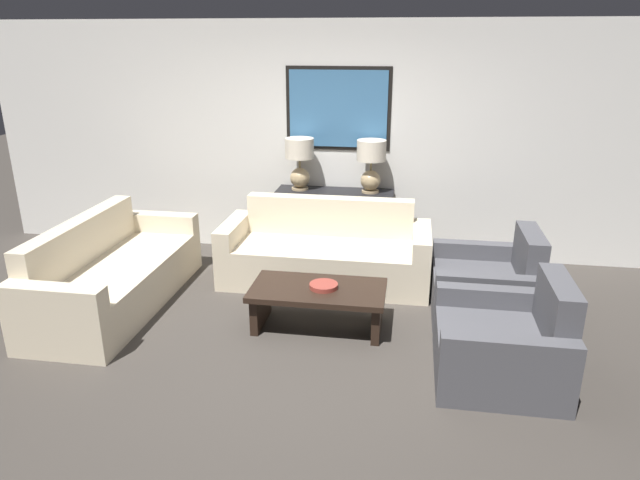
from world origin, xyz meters
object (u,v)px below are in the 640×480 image
console_table (334,225)px  table_lamp_left (300,159)px  table_lamp_right (371,161)px  coffee_table (318,298)px  couch_by_side (113,276)px  couch_by_back_wall (326,255)px  armchair_near_back_wall (488,286)px  armchair_near_camera (505,345)px  decorative_bowl (324,286)px

console_table → table_lamp_left: (-0.40, 0.00, 0.76)m
table_lamp_right → coffee_table: table_lamp_right is taller
console_table → couch_by_side: couch_by_side is taller
couch_by_back_wall → couch_by_side: size_ratio=1.00×
armchair_near_back_wall → armchair_near_camera: same height
table_lamp_right → coffee_table: (-0.31, -1.73, -0.88)m
couch_by_back_wall → table_lamp_right: bearing=58.9°
couch_by_side → decorative_bowl: size_ratio=8.64×
coffee_table → armchair_near_back_wall: (1.52, 0.54, -0.02)m
table_lamp_left → armchair_near_camera: bearing=-48.4°
decorative_bowl → armchair_near_back_wall: size_ratio=0.26×
console_table → armchair_near_camera: armchair_near_camera is taller
table_lamp_left → couch_by_back_wall: 1.17m
couch_by_back_wall → armchair_near_camera: size_ratio=2.21×
couch_by_side → coffee_table: (2.02, -0.17, -0.00)m
table_lamp_left → armchair_near_back_wall: (2.01, -1.18, -0.90)m
table_lamp_right → couch_by_back_wall: bearing=-121.1°
table_lamp_right → armchair_near_back_wall: size_ratio=0.60×
decorative_bowl → armchair_near_camera: bearing=-20.4°
table_lamp_right → decorative_bowl: bearing=-98.6°
console_table → armchair_near_back_wall: 2.00m
table_lamp_left → table_lamp_right: (0.80, 0.00, 0.00)m
table_lamp_right → armchair_near_back_wall: table_lamp_right is taller
decorative_bowl → armchair_near_back_wall: (1.47, 0.54, -0.14)m
table_lamp_right → couch_by_back_wall: (-0.40, -0.67, -0.88)m
coffee_table → decorative_bowl: decorative_bowl is taller
couch_by_back_wall → armchair_near_back_wall: (1.61, -0.52, -0.02)m
table_lamp_right → couch_by_side: (-2.33, -1.56, -0.88)m
table_lamp_left → couch_by_side: table_lamp_left is taller
console_table → coffee_table: bearing=-87.0°
decorative_bowl → coffee_table: bearing=-177.8°
couch_by_back_wall → armchair_near_back_wall: size_ratio=2.21×
coffee_table → decorative_bowl: (0.05, 0.00, 0.12)m
couch_by_side → armchair_near_camera: couch_by_side is taller
table_lamp_right → armchair_near_back_wall: 1.91m
console_table → armchair_near_camera: (1.61, -2.27, -0.14)m
table_lamp_right → armchair_near_camera: size_ratio=0.60×
couch_by_back_wall → decorative_bowl: 1.07m
console_table → couch_by_side: bearing=-141.1°
table_lamp_right → couch_by_side: bearing=-146.3°
console_table → armchair_near_back_wall: size_ratio=1.36×
armchair_near_back_wall → armchair_near_camera: 1.09m
console_table → table_lamp_left: bearing=180.0°
armchair_near_camera → console_table: bearing=125.4°
table_lamp_left → armchair_near_back_wall: table_lamp_left is taller
table_lamp_right → couch_by_side: size_ratio=0.27×
decorative_bowl → armchair_near_camera: 1.57m
coffee_table → armchair_near_camera: size_ratio=1.21×
console_table → couch_by_side: (-1.93, -1.56, -0.12)m
console_table → table_lamp_left: table_lamp_left is taller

